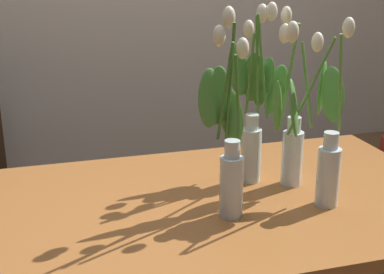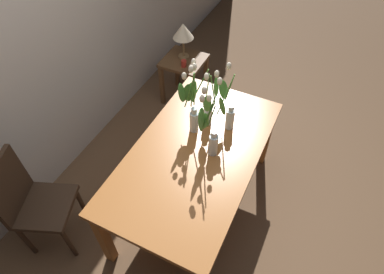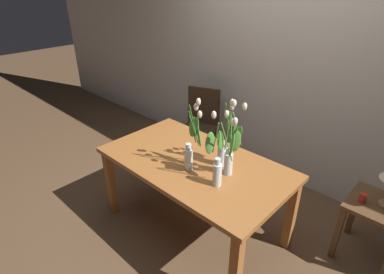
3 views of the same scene
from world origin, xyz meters
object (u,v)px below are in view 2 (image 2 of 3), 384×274
object	(u,v)px
tulip_vase_0	(228,110)
tulip_vase_1	(209,132)
dining_table	(195,159)
side_table	(184,68)
dining_chair	(31,201)
pillar_candle	(184,63)
tulip_vase_2	(207,104)
tulip_vase_3	(191,108)
table_lamp	(183,32)

from	to	relation	value
tulip_vase_0	tulip_vase_1	bearing A→B (deg)	174.66
dining_table	side_table	size ratio (longest dim) A/B	2.91
tulip_vase_0	dining_chair	bearing A→B (deg)	136.43
pillar_candle	tulip_vase_2	bearing A→B (deg)	-143.11
dining_table	dining_chair	size ratio (longest dim) A/B	1.72
tulip_vase_1	side_table	world-z (taller)	tulip_vase_1
tulip_vase_3	table_lamp	distance (m)	1.27
tulip_vase_3	dining_table	bearing A→B (deg)	-147.07
tulip_vase_0	dining_table	bearing A→B (deg)	162.01
tulip_vase_3	dining_chair	size ratio (longest dim) A/B	0.62
tulip_vase_1	side_table	size ratio (longest dim) A/B	1.06
tulip_vase_3	pillar_candle	bearing A→B (deg)	30.09
side_table	pillar_candle	world-z (taller)	pillar_candle
dining_chair	tulip_vase_0	bearing A→B (deg)	-43.57
tulip_vase_2	dining_table	bearing A→B (deg)	-170.30
pillar_candle	tulip_vase_1	bearing A→B (deg)	-145.35
dining_table	tulip_vase_1	size ratio (longest dim) A/B	2.74
dining_table	pillar_candle	distance (m)	1.34
tulip_vase_0	pillar_candle	distance (m)	1.19
tulip_vase_1	side_table	bearing A→B (deg)	34.01
side_table	dining_chair	bearing A→B (deg)	173.92
tulip_vase_0	table_lamp	distance (m)	1.31
pillar_candle	tulip_vase_3	bearing A→B (deg)	-149.91
table_lamp	tulip_vase_2	bearing A→B (deg)	-144.50
dining_chair	tulip_vase_3	bearing A→B (deg)	-39.56
dining_table	tulip_vase_0	distance (m)	0.45
dining_chair	table_lamp	world-z (taller)	table_lamp
tulip_vase_2	table_lamp	world-z (taller)	tulip_vase_2
tulip_vase_2	dining_chair	world-z (taller)	tulip_vase_2
table_lamp	tulip_vase_1	bearing A→B (deg)	-146.21
dining_table	pillar_candle	xyz separation A→B (m)	(1.15, 0.68, -0.06)
tulip_vase_2	pillar_candle	xyz separation A→B (m)	(0.84, 0.63, -0.35)
tulip_vase_1	table_lamp	xyz separation A→B (m)	(1.26, 0.85, -0.09)
dining_chair	side_table	distance (m)	2.07
side_table	pillar_candle	xyz separation A→B (m)	(-0.12, -0.06, 0.16)
tulip_vase_1	tulip_vase_0	bearing A→B (deg)	-5.34
dining_chair	dining_table	bearing A→B (deg)	-50.68
tulip_vase_3	table_lamp	bearing A→B (deg)	29.69
tulip_vase_2	side_table	size ratio (longest dim) A/B	1.02
tulip_vase_1	table_lamp	bearing A→B (deg)	33.79
pillar_candle	dining_table	bearing A→B (deg)	-149.38
dining_table	dining_chair	bearing A→B (deg)	129.32
tulip_vase_0	table_lamp	bearing A→B (deg)	41.96
tulip_vase_0	tulip_vase_3	distance (m)	0.28
tulip_vase_2	table_lamp	distance (m)	1.22
dining_chair	table_lamp	distance (m)	2.13
tulip_vase_3	table_lamp	size ratio (longest dim) A/B	1.46
tulip_vase_3	side_table	xyz separation A→B (m)	(1.06, 0.61, -0.53)
tulip_vase_0	tulip_vase_2	distance (m)	0.17
tulip_vase_1	tulip_vase_3	distance (m)	0.27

